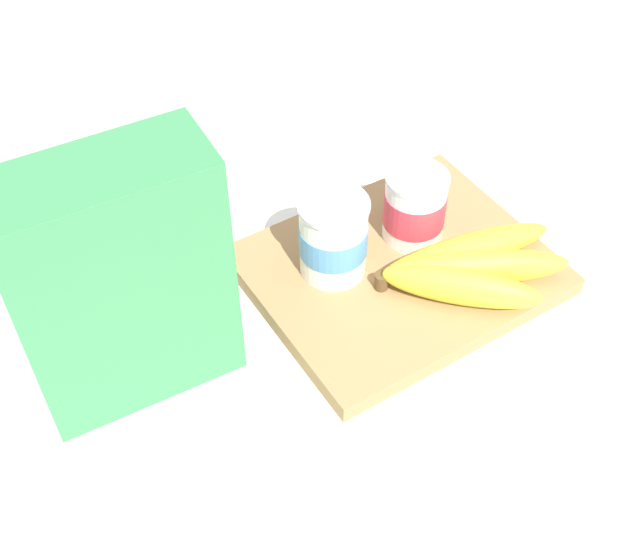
% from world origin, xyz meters
% --- Properties ---
extents(ground_plane, '(2.40, 2.40, 0.00)m').
position_xyz_m(ground_plane, '(0.00, 0.00, 0.00)').
color(ground_plane, silver).
extents(cutting_board, '(0.29, 0.24, 0.02)m').
position_xyz_m(cutting_board, '(0.00, 0.00, 0.01)').
color(cutting_board, '#A37A4C').
rests_on(cutting_board, ground_plane).
extents(cereal_box, '(0.18, 0.09, 0.25)m').
position_xyz_m(cereal_box, '(-0.28, 0.03, 0.12)').
color(cereal_box, '#38844C').
rests_on(cereal_box, ground_plane).
extents(yogurt_cup_front, '(0.07, 0.07, 0.09)m').
position_xyz_m(yogurt_cup_front, '(-0.06, 0.03, 0.06)').
color(yogurt_cup_front, white).
rests_on(yogurt_cup_front, cutting_board).
extents(yogurt_cup_back, '(0.07, 0.07, 0.08)m').
position_xyz_m(yogurt_cup_back, '(0.04, 0.03, 0.06)').
color(yogurt_cup_back, white).
rests_on(yogurt_cup_back, cutting_board).
extents(banana_bunch, '(0.20, 0.14, 0.04)m').
position_xyz_m(banana_bunch, '(0.04, -0.06, 0.04)').
color(banana_bunch, yellow).
rests_on(banana_bunch, cutting_board).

